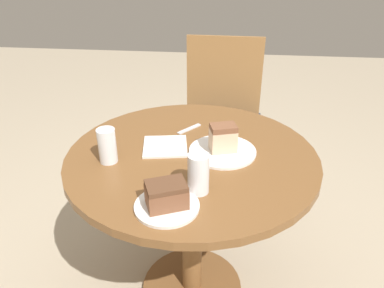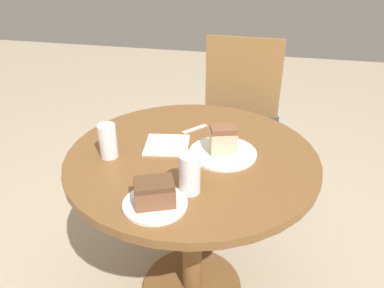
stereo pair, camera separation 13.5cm
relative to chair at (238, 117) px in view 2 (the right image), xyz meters
name	(u,v)px [view 2 (the right image)]	position (x,y,z in m)	size (l,w,h in m)	color
ground_plane	(192,288)	(-0.09, -0.87, -0.48)	(8.00, 8.00, 0.00)	tan
table	(192,189)	(-0.09, -0.87, 0.08)	(0.93, 0.93, 0.72)	brown
chair	(238,117)	(0.00, 0.00, 0.00)	(0.49, 0.47, 0.92)	olive
plate_near	(223,153)	(0.03, -0.84, 0.24)	(0.25, 0.25, 0.01)	white
plate_far	(155,204)	(-0.13, -1.19, 0.24)	(0.19, 0.19, 0.01)	white
cake_slice_near	(223,140)	(0.03, -0.84, 0.30)	(0.11, 0.09, 0.10)	beige
cake_slice_far	(154,192)	(-0.13, -1.19, 0.28)	(0.14, 0.12, 0.08)	brown
glass_lemonade	(108,143)	(-0.37, -0.95, 0.29)	(0.06, 0.06, 0.13)	beige
glass_water	(190,175)	(-0.04, -1.09, 0.30)	(0.07, 0.07, 0.13)	silver
napkin_stack	(167,145)	(-0.19, -0.83, 0.24)	(0.19, 0.19, 0.01)	silver
fork	(190,167)	(-0.07, -0.96, 0.24)	(0.02, 0.18, 0.00)	silver
spoon	(195,129)	(-0.12, -0.67, 0.24)	(0.09, 0.10, 0.00)	silver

